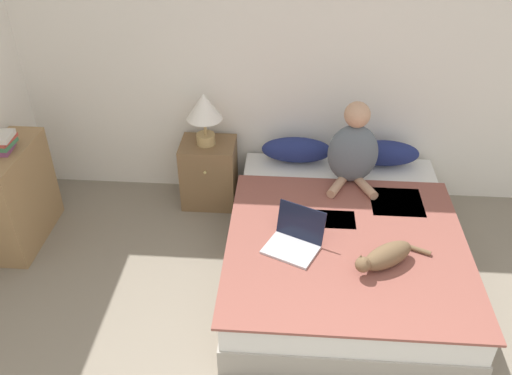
{
  "coord_description": "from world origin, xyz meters",
  "views": [
    {
      "loc": [
        -0.22,
        -1.09,
        2.84
      ],
      "look_at": [
        -0.44,
        1.92,
        0.77
      ],
      "focal_mm": 38.0,
      "sensor_mm": 36.0,
      "label": 1
    }
  ],
  "objects_px": {
    "cat_tabby": "(385,256)",
    "table_lamp": "(204,110)",
    "person_sitting": "(353,150)",
    "pillow_near": "(297,150)",
    "book_stack_top": "(1,142)",
    "bookshelf": "(18,196)",
    "bed": "(343,249)",
    "pillow_far": "(383,153)",
    "nightstand": "(209,173)",
    "laptop_open": "(294,240)"
  },
  "relations": [
    {
      "from": "pillow_near",
      "to": "book_stack_top",
      "type": "relative_size",
      "value": 2.75
    },
    {
      "from": "pillow_near",
      "to": "cat_tabby",
      "type": "distance_m",
      "value": 1.4
    },
    {
      "from": "laptop_open",
      "to": "table_lamp",
      "type": "distance_m",
      "value": 1.37
    },
    {
      "from": "person_sitting",
      "to": "table_lamp",
      "type": "relative_size",
      "value": 1.52
    },
    {
      "from": "person_sitting",
      "to": "cat_tabby",
      "type": "height_order",
      "value": "person_sitting"
    },
    {
      "from": "cat_tabby",
      "to": "table_lamp",
      "type": "distance_m",
      "value": 1.86
    },
    {
      "from": "person_sitting",
      "to": "cat_tabby",
      "type": "xyz_separation_m",
      "value": [
        0.15,
        -0.99,
        -0.21
      ]
    },
    {
      "from": "cat_tabby",
      "to": "bookshelf",
      "type": "bearing_deg",
      "value": -48.15
    },
    {
      "from": "cat_tabby",
      "to": "nightstand",
      "type": "relative_size",
      "value": 0.92
    },
    {
      "from": "pillow_near",
      "to": "cat_tabby",
      "type": "relative_size",
      "value": 1.1
    },
    {
      "from": "pillow_near",
      "to": "nightstand",
      "type": "bearing_deg",
      "value": -176.2
    },
    {
      "from": "bookshelf",
      "to": "book_stack_top",
      "type": "distance_m",
      "value": 0.48
    },
    {
      "from": "person_sitting",
      "to": "book_stack_top",
      "type": "distance_m",
      "value": 2.62
    },
    {
      "from": "pillow_near",
      "to": "laptop_open",
      "type": "bearing_deg",
      "value": -90.09
    },
    {
      "from": "table_lamp",
      "to": "pillow_far",
      "type": "bearing_deg",
      "value": 2.06
    },
    {
      "from": "pillow_far",
      "to": "bookshelf",
      "type": "distance_m",
      "value": 2.95
    },
    {
      "from": "person_sitting",
      "to": "nightstand",
      "type": "distance_m",
      "value": 1.27
    },
    {
      "from": "person_sitting",
      "to": "laptop_open",
      "type": "bearing_deg",
      "value": -117.42
    },
    {
      "from": "bed",
      "to": "laptop_open",
      "type": "height_order",
      "value": "laptop_open"
    },
    {
      "from": "laptop_open",
      "to": "book_stack_top",
      "type": "height_order",
      "value": "book_stack_top"
    },
    {
      "from": "laptop_open",
      "to": "bed",
      "type": "bearing_deg",
      "value": 59.12
    },
    {
      "from": "bed",
      "to": "person_sitting",
      "type": "xyz_separation_m",
      "value": [
        0.07,
        0.59,
        0.5
      ]
    },
    {
      "from": "person_sitting",
      "to": "book_stack_top",
      "type": "height_order",
      "value": "person_sitting"
    },
    {
      "from": "pillow_far",
      "to": "bookshelf",
      "type": "relative_size",
      "value": 0.72
    },
    {
      "from": "bed",
      "to": "cat_tabby",
      "type": "bearing_deg",
      "value": -60.32
    },
    {
      "from": "cat_tabby",
      "to": "nightstand",
      "type": "height_order",
      "value": "nightstand"
    },
    {
      "from": "bed",
      "to": "person_sitting",
      "type": "bearing_deg",
      "value": 83.06
    },
    {
      "from": "nightstand",
      "to": "pillow_near",
      "type": "bearing_deg",
      "value": 3.8
    },
    {
      "from": "table_lamp",
      "to": "book_stack_top",
      "type": "xyz_separation_m",
      "value": [
        -1.39,
        -0.61,
        -0.01
      ]
    },
    {
      "from": "pillow_near",
      "to": "table_lamp",
      "type": "height_order",
      "value": "table_lamp"
    },
    {
      "from": "cat_tabby",
      "to": "book_stack_top",
      "type": "relative_size",
      "value": 2.5
    },
    {
      "from": "bed",
      "to": "bookshelf",
      "type": "distance_m",
      "value": 2.53
    },
    {
      "from": "person_sitting",
      "to": "cat_tabby",
      "type": "relative_size",
      "value": 1.28
    },
    {
      "from": "bed",
      "to": "nightstand",
      "type": "xyz_separation_m",
      "value": [
        -1.11,
        0.82,
        0.09
      ]
    },
    {
      "from": "cat_tabby",
      "to": "book_stack_top",
      "type": "bearing_deg",
      "value": -48.09
    },
    {
      "from": "laptop_open",
      "to": "person_sitting",
      "type": "bearing_deg",
      "value": 87.53
    },
    {
      "from": "table_lamp",
      "to": "book_stack_top",
      "type": "relative_size",
      "value": 2.1
    },
    {
      "from": "person_sitting",
      "to": "nightstand",
      "type": "bearing_deg",
      "value": 168.95
    },
    {
      "from": "nightstand",
      "to": "person_sitting",
      "type": "bearing_deg",
      "value": -11.05
    },
    {
      "from": "table_lamp",
      "to": "bed",
      "type": "bearing_deg",
      "value": -36.25
    },
    {
      "from": "pillow_near",
      "to": "person_sitting",
      "type": "distance_m",
      "value": 0.55
    },
    {
      "from": "person_sitting",
      "to": "bed",
      "type": "bearing_deg",
      "value": -96.94
    },
    {
      "from": "cat_tabby",
      "to": "book_stack_top",
      "type": "distance_m",
      "value": 2.83
    },
    {
      "from": "bookshelf",
      "to": "person_sitting",
      "type": "bearing_deg",
      "value": 8.46
    },
    {
      "from": "bookshelf",
      "to": "pillow_far",
      "type": "bearing_deg",
      "value": 13.03
    },
    {
      "from": "table_lamp",
      "to": "bookshelf",
      "type": "distance_m",
      "value": 1.59
    },
    {
      "from": "bed",
      "to": "table_lamp",
      "type": "height_order",
      "value": "table_lamp"
    },
    {
      "from": "bed",
      "to": "table_lamp",
      "type": "relative_size",
      "value": 4.49
    },
    {
      "from": "pillow_far",
      "to": "laptop_open",
      "type": "xyz_separation_m",
      "value": [
        -0.73,
        -1.12,
        -0.05
      ]
    },
    {
      "from": "pillow_near",
      "to": "book_stack_top",
      "type": "bearing_deg",
      "value": -162.78
    }
  ]
}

